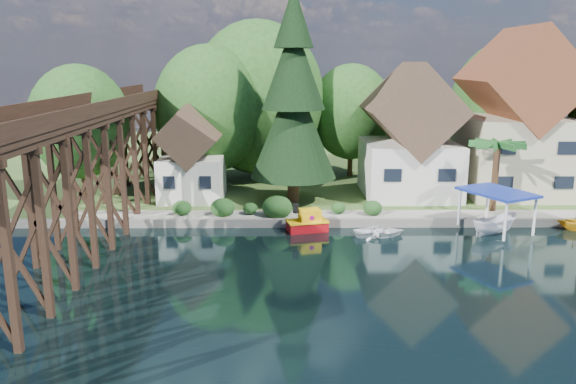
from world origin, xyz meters
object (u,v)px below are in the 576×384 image
(house_center, at_px, (516,124))
(shed, at_px, (192,159))
(boat_canopy, at_px, (495,216))
(house_left, at_px, (410,140))
(conifer, at_px, (293,102))
(boat_white_a, at_px, (379,231))
(tugboat, at_px, (308,222))
(palm_tree, at_px, (498,147))
(trestle_bridge, at_px, (90,160))

(house_center, bearing_deg, shed, -175.76)
(boat_canopy, bearing_deg, house_left, 111.81)
(shed, relative_size, conifer, 0.47)
(shed, relative_size, boat_white_a, 2.27)
(conifer, relative_size, tugboat, 5.40)
(tugboat, bearing_deg, palm_tree, 13.30)
(house_left, xyz_separation_m, palm_tree, (5.25, -5.57, 0.29))
(house_left, distance_m, boat_canopy, 11.17)
(trestle_bridge, distance_m, boat_white_a, 19.61)
(trestle_bridge, xyz_separation_m, house_center, (32.00, 11.33, 1.07))
(palm_tree, bearing_deg, house_center, 58.28)
(shed, xyz_separation_m, palm_tree, (23.25, -4.07, 1.61))
(house_center, relative_size, boat_white_a, 4.02)
(shed, bearing_deg, palm_tree, -9.92)
(palm_tree, relative_size, boat_white_a, 1.64)
(trestle_bridge, relative_size, house_left, 4.01)
(conifer, height_order, boat_canopy, conifer)
(palm_tree, bearing_deg, shed, 170.08)
(conifer, xyz_separation_m, boat_canopy, (13.66, -7.13, -7.21))
(house_left, bearing_deg, shed, -175.23)
(house_left, relative_size, house_center, 0.79)
(boat_white_a, bearing_deg, tugboat, 70.27)
(house_center, distance_m, tugboat, 21.00)
(palm_tree, bearing_deg, conifer, 168.84)
(conifer, xyz_separation_m, palm_tree, (15.01, -2.96, -3.08))
(trestle_bridge, height_order, boat_white_a, trestle_bridge)
(palm_tree, xyz_separation_m, tugboat, (-14.11, -3.33, -4.82))
(house_left, relative_size, conifer, 0.66)
(house_center, height_order, boat_white_a, house_center)
(house_left, bearing_deg, trestle_bridge, -154.79)
(trestle_bridge, relative_size, shed, 5.63)
(house_center, bearing_deg, house_left, -176.82)
(shed, distance_m, palm_tree, 23.66)
(tugboat, bearing_deg, boat_canopy, -3.76)
(house_left, distance_m, house_center, 9.10)
(trestle_bridge, distance_m, house_center, 33.96)
(house_center, xyz_separation_m, palm_tree, (-3.75, -6.07, -0.98))
(boat_white_a, xyz_separation_m, boat_canopy, (7.95, 0.33, 0.95))
(palm_tree, bearing_deg, trestle_bridge, -169.45)
(house_center, bearing_deg, tugboat, -152.24)
(house_left, distance_m, tugboat, 13.35)
(boat_white_a, bearing_deg, conifer, 31.34)
(boat_canopy, bearing_deg, shed, 159.38)
(house_left, relative_size, palm_tree, 1.95)
(house_center, distance_m, shed, 27.20)
(house_left, bearing_deg, boat_canopy, -68.19)
(shed, bearing_deg, house_center, 4.24)
(conifer, bearing_deg, boat_canopy, -27.57)
(boat_white_a, height_order, boat_canopy, boat_canopy)
(trestle_bridge, xyz_separation_m, house_left, (23.00, 10.83, -0.21))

